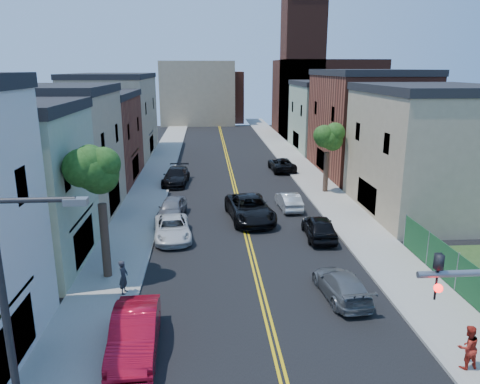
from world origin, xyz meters
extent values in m
cube|color=gray|center=(-7.90, 40.00, 0.07)|extent=(3.20, 100.00, 0.15)
cube|color=gray|center=(7.90, 40.00, 0.07)|extent=(3.20, 100.00, 0.15)
cube|color=gray|center=(-6.15, 40.00, 0.07)|extent=(0.30, 100.00, 0.15)
cube|color=gray|center=(6.15, 40.00, 0.07)|extent=(0.30, 100.00, 0.15)
cube|color=#998466|center=(-14.00, 25.00, 4.50)|extent=(9.00, 10.00, 9.00)
cube|color=brown|center=(-14.00, 36.00, 4.00)|extent=(9.00, 12.00, 8.00)
cube|color=#998466|center=(-14.00, 50.00, 4.75)|extent=(9.00, 16.00, 9.50)
cube|color=#998466|center=(14.00, 24.00, 4.50)|extent=(9.00, 12.00, 9.00)
cube|color=brown|center=(14.00, 38.00, 5.00)|extent=(9.00, 14.00, 10.00)
cube|color=gray|center=(14.00, 52.00, 4.25)|extent=(9.00, 12.00, 8.50)
cube|color=#4C2319|center=(17.50, 68.00, 6.00)|extent=(16.00, 14.00, 12.00)
cube|color=#4C2319|center=(12.50, 64.00, 11.00)|extent=(6.00, 6.00, 22.00)
cube|color=#998466|center=(-4.00, 82.00, 6.00)|extent=(14.00, 8.00, 12.00)
cube|color=brown|center=(0.00, 86.00, 5.00)|extent=(10.00, 8.00, 10.00)
cube|color=#143F1E|center=(9.50, 9.50, 1.10)|extent=(0.04, 15.00, 1.90)
cylinder|color=#3E2A1F|center=(-7.90, 14.00, 2.13)|extent=(0.44, 0.44, 3.96)
sphere|color=#17370F|center=(-7.90, 14.00, 6.45)|extent=(5.20, 5.20, 5.20)
sphere|color=#17370F|center=(-7.38, 13.61, 7.49)|extent=(3.90, 3.90, 3.90)
sphere|color=#17370F|center=(-8.42, 14.52, 5.93)|extent=(3.64, 3.64, 3.64)
cylinder|color=#3E2A1F|center=(7.90, 30.00, 1.91)|extent=(0.44, 0.44, 3.52)
sphere|color=#17370F|center=(7.90, 30.00, 5.65)|extent=(4.40, 4.40, 4.40)
sphere|color=#17370F|center=(8.34, 29.67, 6.53)|extent=(3.30, 3.30, 3.30)
sphere|color=#17370F|center=(7.46, 30.44, 5.21)|extent=(3.08, 3.08, 3.08)
imported|color=black|center=(2.00, -0.50, 6.70)|extent=(0.16, 0.20, 1.00)
sphere|color=#FF0C0C|center=(2.00, -0.62, 6.50)|extent=(0.18, 0.18, 0.18)
cylinder|color=black|center=(-7.20, 1.00, 4.15)|extent=(0.18, 0.18, 8.00)
cylinder|color=black|center=(-6.30, 1.00, 8.05)|extent=(1.80, 0.12, 0.12)
cube|color=slate|center=(-5.40, 1.00, 8.00)|extent=(0.50, 0.25, 0.15)
imported|color=#B10B21|center=(-5.50, 7.34, 0.81)|extent=(1.92, 5.01, 1.63)
imported|color=silver|center=(-4.89, 19.65, 0.69)|extent=(2.82, 5.17, 1.38)
imported|color=slate|center=(-5.18, 23.98, 0.75)|extent=(2.30, 4.60, 1.50)
imported|color=black|center=(-5.50, 34.14, 0.79)|extent=(2.65, 5.59, 1.57)
imported|color=#54585B|center=(3.80, 11.05, 0.65)|extent=(2.20, 4.64, 1.31)
imported|color=black|center=(4.65, 19.00, 0.77)|extent=(2.03, 4.59, 1.53)
imported|color=#A8ACB0|center=(3.80, 25.44, 0.67)|extent=(1.65, 4.16, 1.35)
imported|color=black|center=(5.50, 39.15, 0.71)|extent=(2.62, 5.23, 1.42)
imported|color=black|center=(0.50, 23.00, 0.88)|extent=(3.61, 6.60, 1.76)
imported|color=#25262C|center=(-6.70, 11.98, 1.00)|extent=(0.50, 0.68, 1.70)
imported|color=#A72519|center=(6.74, 5.22, 0.99)|extent=(0.90, 0.74, 1.69)
camera|label=1|loc=(-2.59, -8.64, 10.77)|focal=34.26mm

